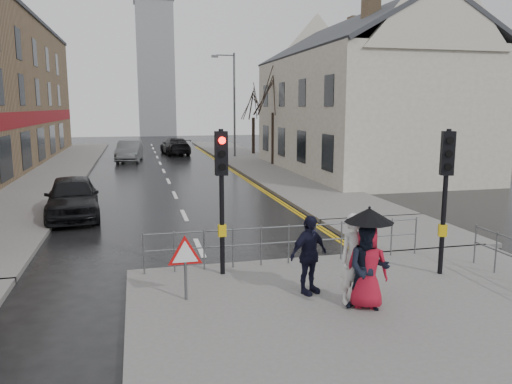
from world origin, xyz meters
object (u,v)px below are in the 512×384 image
pedestrian_with_umbrella (368,253)px  car_parked (72,197)px  pedestrian_a (355,259)px  pedestrian_b (368,268)px  pedestrian_d (309,255)px  car_mid (130,151)px

pedestrian_with_umbrella → car_parked: 12.39m
pedestrian_a → pedestrian_b: pedestrian_a is taller
pedestrian_a → pedestrian_d: size_ratio=1.09×
car_mid → pedestrian_with_umbrella: bearing=-74.8°
pedestrian_b → pedestrian_with_umbrella: bearing=93.8°
car_parked → pedestrian_d: bearing=-64.1°
pedestrian_b → pedestrian_d: size_ratio=1.00×
pedestrian_a → car_mid: size_ratio=0.39×
pedestrian_a → pedestrian_with_umbrella: size_ratio=0.92×
pedestrian_d → car_parked: pedestrian_d is taller
pedestrian_with_umbrella → car_parked: (-6.60, 10.47, -0.47)m
pedestrian_a → car_parked: size_ratio=0.40×
pedestrian_with_umbrella → pedestrian_d: (-0.85, 0.98, -0.26)m
pedestrian_a → car_parked: 12.10m
pedestrian_b → car_parked: bearing=144.3°
pedestrian_b → pedestrian_with_umbrella: size_ratio=0.84×
pedestrian_b → pedestrian_d: (-0.81, 1.10, -0.00)m
pedestrian_b → car_mid: (-4.69, 29.93, -0.21)m
pedestrian_with_umbrella → car_mid: size_ratio=0.43×
pedestrian_with_umbrella → pedestrian_a: bearing=120.1°
pedestrian_b → car_mid: pedestrian_b is taller
pedestrian_with_umbrella → pedestrian_d: 1.33m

